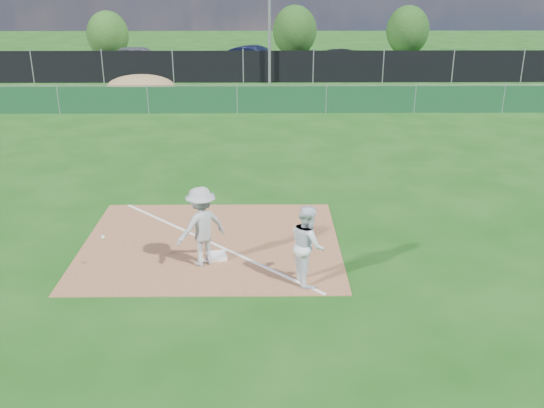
% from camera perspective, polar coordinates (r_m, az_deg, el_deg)
% --- Properties ---
extents(ground, '(90.00, 90.00, 0.00)m').
position_cam_1_polar(ground, '(22.86, -3.83, 5.79)').
color(ground, '#13450E').
rests_on(ground, ground).
extents(infield_dirt, '(6.00, 5.00, 0.02)m').
position_cam_1_polar(infield_dirt, '(14.40, -5.72, -3.70)').
color(infield_dirt, brown).
rests_on(infield_dirt, ground).
extents(foul_line, '(5.01, 5.01, 0.01)m').
position_cam_1_polar(foul_line, '(14.39, -5.72, -3.64)').
color(foul_line, white).
rests_on(foul_line, infield_dirt).
extents(green_fence, '(44.00, 0.05, 1.20)m').
position_cam_1_polar(green_fence, '(27.58, -3.30, 9.74)').
color(green_fence, '#0F381D').
rests_on(green_fence, ground).
extents(dirt_mound, '(3.38, 2.60, 1.17)m').
position_cam_1_polar(dirt_mound, '(31.63, -12.26, 10.75)').
color(dirt_mound, olive).
rests_on(dirt_mound, ground).
extents(black_fence, '(46.00, 0.04, 1.80)m').
position_cam_1_polar(black_fence, '(35.41, -2.73, 12.78)').
color(black_fence, black).
rests_on(black_fence, ground).
extents(parking_lot, '(46.00, 9.00, 0.01)m').
position_cam_1_polar(parking_lot, '(40.49, -2.45, 12.55)').
color(parking_lot, black).
rests_on(parking_lot, ground).
extents(light_pole, '(0.16, 0.16, 8.00)m').
position_cam_1_polar(light_pole, '(34.77, -0.24, 17.78)').
color(light_pole, slate).
rests_on(light_pole, ground).
extents(first_base, '(0.50, 0.50, 0.09)m').
position_cam_1_polar(first_base, '(13.64, -5.25, -4.90)').
color(first_base, white).
rests_on(first_base, infield_dirt).
extents(play_at_first, '(2.73, 1.20, 1.77)m').
position_cam_1_polar(play_at_first, '(13.07, -6.66, -2.11)').
color(play_at_first, '#B5B5B7').
rests_on(play_at_first, infield_dirt).
extents(runner, '(0.80, 0.94, 1.68)m').
position_cam_1_polar(runner, '(12.32, 3.38, -3.83)').
color(runner, silver).
rests_on(runner, ground).
extents(car_left, '(4.85, 2.23, 1.61)m').
position_cam_1_polar(car_left, '(40.41, -12.29, 13.25)').
color(car_left, '#B4B7BC').
rests_on(car_left, parking_lot).
extents(car_mid, '(4.73, 3.31, 1.48)m').
position_cam_1_polar(car_mid, '(40.22, -1.57, 13.58)').
color(car_mid, black).
rests_on(car_mid, parking_lot).
extents(car_right, '(5.09, 3.38, 1.37)m').
position_cam_1_polar(car_right, '(39.96, 7.05, 13.31)').
color(car_right, black).
rests_on(car_right, parking_lot).
extents(tree_left, '(2.90, 2.90, 3.44)m').
position_cam_1_polar(tree_left, '(45.81, -15.20, 15.10)').
color(tree_left, '#382316').
rests_on(tree_left, ground).
extents(tree_mid, '(3.17, 3.17, 3.76)m').
position_cam_1_polar(tree_mid, '(45.70, 2.15, 15.98)').
color(tree_mid, '#382316').
rests_on(tree_mid, ground).
extents(tree_right, '(3.12, 3.12, 3.70)m').
position_cam_1_polar(tree_right, '(47.42, 12.65, 15.65)').
color(tree_right, '#382316').
rests_on(tree_right, ground).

